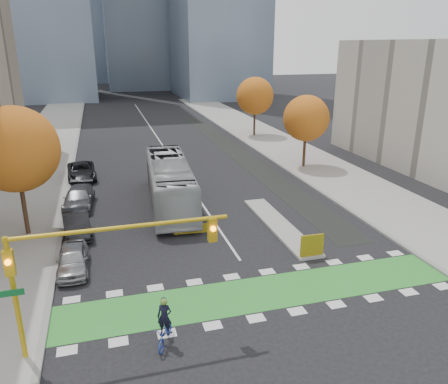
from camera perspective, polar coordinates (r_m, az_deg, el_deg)
ground at (r=20.93m, az=6.48°, el=-15.05°), size 300.00×300.00×0.00m
sidewalk_west at (r=38.38m, az=-24.87°, el=-0.51°), size 7.00×120.00×0.15m
sidewalk_east at (r=42.95m, az=13.27°, el=2.69°), size 7.00×120.00×0.15m
curb_west at (r=37.93m, az=-19.68°, el=-0.06°), size 0.30×120.00×0.16m
curb_east at (r=41.40m, az=9.01°, el=2.37°), size 0.30×120.00×0.16m
bike_crossing at (r=22.10m, az=4.99°, el=-12.98°), size 20.00×3.00×0.01m
centre_line at (r=57.60m, az=-8.63°, el=6.95°), size 0.15×70.00×0.01m
bike_lane_paint at (r=49.57m, az=1.58°, el=5.24°), size 2.50×50.00×0.01m
median_island at (r=29.61m, az=7.18°, el=-4.30°), size 1.60×10.00×0.16m
hazard_board at (r=25.37m, az=11.43°, el=-6.85°), size 1.40×0.12×1.30m
tree_west at (r=29.09m, az=-25.61°, el=5.04°), size 5.20×5.20×8.22m
tree_east_near at (r=42.97m, az=10.69°, el=9.43°), size 4.40×4.40×7.08m
tree_east_far at (r=57.73m, az=4.07°, el=12.40°), size 4.80×4.80×7.65m
traffic_signal_west at (r=17.28m, az=-17.74°, el=-8.21°), size 8.53×0.56×5.20m
cyclist at (r=18.60m, az=-7.70°, el=-17.31°), size 1.31×1.93×2.11m
bus at (r=33.01m, az=-7.09°, el=1.26°), size 3.83×12.77×3.51m
parked_car_a at (r=25.01m, az=-19.14°, el=-8.29°), size 1.61×3.95×1.34m
parked_car_b at (r=29.54m, az=-18.74°, el=-3.87°), size 2.12×4.63×1.47m
parked_car_c at (r=34.23m, az=-18.44°, el=-0.76°), size 2.44×5.17×1.46m
parked_car_d at (r=41.48m, az=-18.12°, el=2.61°), size 2.73×5.34×1.44m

